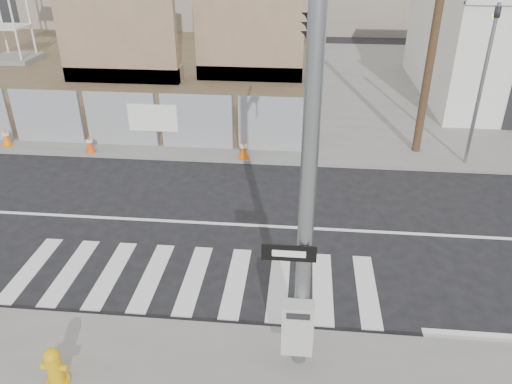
# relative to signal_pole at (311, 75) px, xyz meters

# --- Properties ---
(ground) EXTENTS (100.00, 100.00, 0.00)m
(ground) POSITION_rel_signal_pole_xyz_m (-2.49, 2.05, -4.78)
(ground) COLOR black
(ground) RESTS_ON ground
(sidewalk_far) EXTENTS (50.00, 20.00, 0.12)m
(sidewalk_far) POSITION_rel_signal_pole_xyz_m (-2.49, 16.05, -4.72)
(sidewalk_far) COLOR slate
(sidewalk_far) RESTS_ON ground
(signal_pole) EXTENTS (0.96, 5.87, 7.00)m
(signal_pole) POSITION_rel_signal_pole_xyz_m (0.00, 0.00, 0.00)
(signal_pole) COLOR gray
(signal_pole) RESTS_ON sidewalk_near
(far_signal_pole) EXTENTS (0.16, 0.20, 5.60)m
(far_signal_pole) POSITION_rel_signal_pole_xyz_m (5.51, 6.65, -1.30)
(far_signal_pole) COLOR gray
(far_signal_pole) RESTS_ON sidewalk_far
(concrete_wall_left) EXTENTS (6.00, 1.30, 8.00)m
(concrete_wall_left) POSITION_rel_signal_pole_xyz_m (-9.49, 15.13, -1.40)
(concrete_wall_left) COLOR #7B644A
(concrete_wall_left) RESTS_ON sidewalk_far
(concrete_wall_right) EXTENTS (5.50, 1.30, 8.00)m
(concrete_wall_right) POSITION_rel_signal_pole_xyz_m (-2.99, 16.13, -1.40)
(concrete_wall_right) COLOR #7B644A
(concrete_wall_right) RESTS_ON sidewalk_far
(utility_pole_right) EXTENTS (1.60, 0.28, 10.00)m
(utility_pole_right) POSITION_rel_signal_pole_xyz_m (4.01, 7.55, 0.42)
(utility_pole_right) COLOR #473221
(utility_pole_right) RESTS_ON sidewalk_far
(fire_hydrant) EXTENTS (0.48, 0.43, 0.78)m
(fire_hydrant) POSITION_rel_signal_pole_xyz_m (-4.25, -3.73, -4.27)
(fire_hydrant) COLOR #D0970B
(fire_hydrant) RESTS_ON sidewalk_near
(traffic_cone_b) EXTENTS (0.45, 0.45, 0.67)m
(traffic_cone_b) POSITION_rel_signal_pole_xyz_m (-10.99, 6.56, -4.33)
(traffic_cone_b) COLOR orange
(traffic_cone_b) RESTS_ON sidewalk_far
(traffic_cone_c) EXTENTS (0.36, 0.36, 0.64)m
(traffic_cone_c) POSITION_rel_signal_pole_xyz_m (-7.68, 6.28, -4.35)
(traffic_cone_c) COLOR #E24E0B
(traffic_cone_c) RESTS_ON sidewalk_far
(traffic_cone_d) EXTENTS (0.47, 0.47, 0.70)m
(traffic_cone_d) POSITION_rel_signal_pole_xyz_m (-2.12, 6.27, -4.32)
(traffic_cone_d) COLOR #E5580C
(traffic_cone_d) RESTS_ON sidewalk_far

